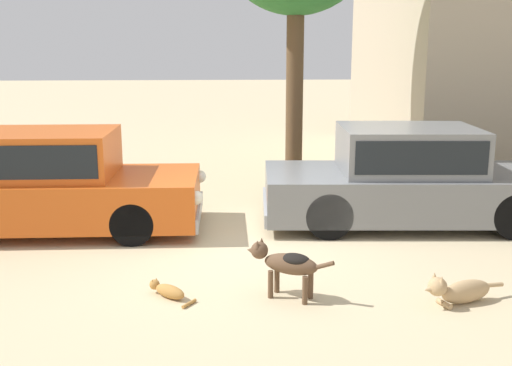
# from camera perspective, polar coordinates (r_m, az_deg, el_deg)

# --- Properties ---
(ground_plane) EXTENTS (80.00, 80.00, 0.00)m
(ground_plane) POSITION_cam_1_polar(r_m,az_deg,el_deg) (8.34, -1.50, -6.36)
(ground_plane) COLOR #CCB78E
(parked_sedan_nearest) EXTENTS (4.51, 1.78, 1.49)m
(parked_sedan_nearest) POSITION_cam_1_polar(r_m,az_deg,el_deg) (9.62, -18.57, 0.08)
(parked_sedan_nearest) COLOR #D15619
(parked_sedan_nearest) RESTS_ON ground_plane
(parked_sedan_second) EXTENTS (4.64, 2.07, 1.50)m
(parked_sedan_second) POSITION_cam_1_polar(r_m,az_deg,el_deg) (9.78, 13.91, 0.59)
(parked_sedan_second) COLOR slate
(parked_sedan_second) RESTS_ON ground_plane
(stray_dog_spotted) EXTENTS (0.94, 0.55, 0.63)m
(stray_dog_spotted) POSITION_cam_1_polar(r_m,az_deg,el_deg) (6.79, 2.82, -7.34)
(stray_dog_spotted) COLOR brown
(stray_dog_spotted) RESTS_ON ground_plane
(stray_dog_tan) EXTENTS (1.01, 0.40, 0.38)m
(stray_dog_tan) POSITION_cam_1_polar(r_m,az_deg,el_deg) (7.03, 18.16, -9.38)
(stray_dog_tan) COLOR tan
(stray_dog_tan) RESTS_ON ground_plane
(stray_cat) EXTENTS (0.54, 0.53, 0.17)m
(stray_cat) POSITION_cam_1_polar(r_m,az_deg,el_deg) (6.96, -8.11, -9.80)
(stray_cat) COLOR #B77F3D
(stray_cat) RESTS_ON ground_plane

